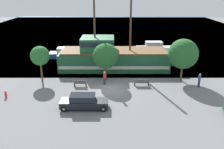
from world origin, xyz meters
TOP-DOWN VIEW (x-y plane):
  - ground_plane at (0.00, 0.00)m, footprint 160.00×160.00m
  - water_surface at (0.00, 44.00)m, footprint 80.00×80.00m
  - pirate_ship at (0.36, 8.50)m, footprint 17.64×5.69m
  - moored_boat_dockside at (-7.62, 14.81)m, footprint 6.98×2.39m
  - moored_boat_outer at (8.79, 18.75)m, footprint 7.83×2.45m
  - parked_car_curb_front at (-2.63, -5.24)m, footprint 4.91×1.79m
  - fire_hydrant at (-11.82, -2.50)m, footprint 0.42×0.25m
  - bench_promenade_east at (-3.75, 0.84)m, footprint 1.57×0.45m
  - bench_promenade_west at (4.04, 1.07)m, footprint 1.89×0.45m
  - pedestrian_walking_near at (-0.71, 1.49)m, footprint 0.32×0.32m
  - pedestrian_walking_far at (11.18, 0.64)m, footprint 0.32×0.32m
  - tree_row_east at (-9.11, 2.89)m, footprint 2.50×2.50m
  - tree_row_mideast at (-0.60, 3.27)m, footprint 3.39×3.39m
  - tree_row_midwest at (9.55, 3.01)m, footprint 3.91×3.91m

SIDE VIEW (x-z plane):
  - ground_plane at x=0.00m, z-range 0.00..0.00m
  - water_surface at x=0.00m, z-range 0.00..0.00m
  - fire_hydrant at x=-11.82m, z-range 0.03..0.79m
  - bench_promenade_east at x=-3.75m, z-range 0.01..0.86m
  - bench_promenade_west at x=4.04m, z-range 0.02..0.87m
  - moored_boat_dockside at x=-7.62m, z-range -0.23..1.57m
  - parked_car_curb_front at x=-2.63m, z-range -0.01..1.52m
  - moored_boat_outer at x=8.79m, z-range -0.27..1.81m
  - pedestrian_walking_near at x=-0.71m, z-range 0.02..1.82m
  - pedestrian_walking_far at x=11.18m, z-range 0.02..1.82m
  - pirate_ship at x=0.36m, z-range -3.96..7.55m
  - tree_row_mideast at x=-0.60m, z-range 0.82..5.85m
  - tree_row_east at x=-9.11m, z-range 1.09..5.81m
  - tree_row_midwest at x=9.55m, z-range 0.86..6.50m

